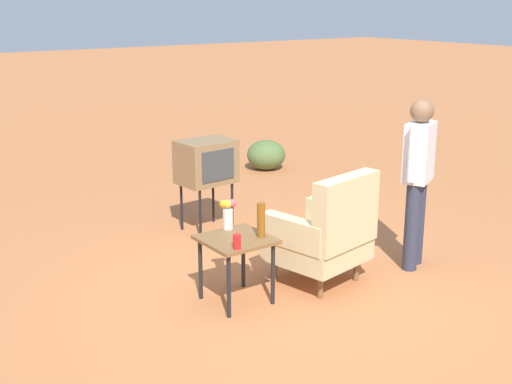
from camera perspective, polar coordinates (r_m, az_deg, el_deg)
ground_plane at (r=6.11m, az=3.68°, el=-8.49°), size 60.00×60.00×0.00m
armchair at (r=6.14m, az=5.87°, el=-3.41°), size 0.90×0.91×1.06m
side_table at (r=5.76m, az=-1.68°, el=-4.64°), size 0.56×0.56×0.58m
tv_on_stand at (r=7.51m, az=-4.21°, el=2.49°), size 0.63×0.49×1.03m
person_standing at (r=6.58m, az=13.46°, el=1.55°), size 0.52×0.36×1.64m
bottle_tall_amber at (r=5.71m, az=0.43°, el=-2.35°), size 0.07×0.07×0.30m
soda_can_red at (r=5.47m, az=-1.60°, el=-4.19°), size 0.07×0.07×0.12m
flower_vase at (r=5.91m, az=-2.38°, el=-1.75°), size 0.15×0.09×0.27m
shrub_mid at (r=10.37m, az=0.86°, el=3.15°), size 0.59×0.59×0.45m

